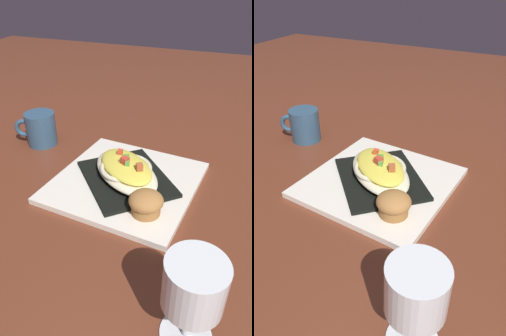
{
  "view_description": "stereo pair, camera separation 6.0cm",
  "coord_description": "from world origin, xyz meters",
  "views": [
    {
      "loc": [
        -0.53,
        -0.2,
        0.4
      ],
      "look_at": [
        0.0,
        0.0,
        0.04
      ],
      "focal_mm": 34.21,
      "sensor_mm": 36.0,
      "label": 1
    },
    {
      "loc": [
        -0.5,
        -0.26,
        0.4
      ],
      "look_at": [
        0.0,
        0.0,
        0.04
      ],
      "focal_mm": 34.21,
      "sensor_mm": 36.0,
      "label": 2
    }
  ],
  "objects": [
    {
      "name": "folded_napkin",
      "position": [
        0.0,
        0.0,
        0.02
      ],
      "size": [
        0.26,
        0.25,
        0.01
      ],
      "primitive_type": "cube",
      "rotation": [
        0.0,
        0.0,
        0.74
      ],
      "color": "black",
      "rests_on": "square_plate"
    },
    {
      "name": "muffin",
      "position": [
        -0.09,
        -0.07,
        0.03
      ],
      "size": [
        0.06,
        0.06,
        0.04
      ],
      "color": "#A06B35",
      "rests_on": "square_plate"
    },
    {
      "name": "ground_plane",
      "position": [
        0.0,
        0.0,
        0.0
      ],
      "size": [
        2.6,
        2.6,
        0.0
      ],
      "primitive_type": "plane",
      "color": "brown"
    },
    {
      "name": "square_plate",
      "position": [
        0.0,
        0.0,
        0.01
      ],
      "size": [
        0.31,
        0.31,
        0.01
      ],
      "primitive_type": "cube",
      "rotation": [
        0.0,
        0.0,
        -0.09
      ],
      "color": "white",
      "rests_on": "ground_plane"
    },
    {
      "name": "gratin_dish",
      "position": [
        -0.0,
        -0.0,
        0.04
      ],
      "size": [
        0.2,
        0.21,
        0.05
      ],
      "color": "beige",
      "rests_on": "folded_napkin"
    },
    {
      "name": "coffee_mug",
      "position": [
        0.1,
        0.27,
        0.04
      ],
      "size": [
        0.08,
        0.11,
        0.08
      ],
      "color": "#2F506B",
      "rests_on": "ground_plane"
    },
    {
      "name": "stemmed_glass",
      "position": [
        -0.28,
        -0.19,
        0.09
      ],
      "size": [
        0.07,
        0.07,
        0.13
      ],
      "color": "white",
      "rests_on": "ground_plane"
    }
  ]
}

